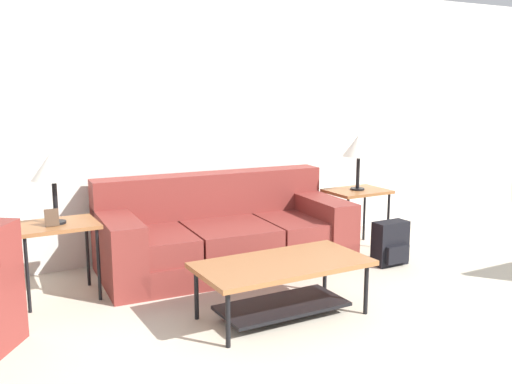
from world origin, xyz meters
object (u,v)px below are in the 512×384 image
couch (224,236)px  backpack (391,244)px  side_table_left (57,232)px  table_lamp_left (53,167)px  side_table_right (357,196)px  table_lamp_right (359,146)px  coffee_table (282,276)px

couch → backpack: (1.36, -0.68, -0.09)m
side_table_left → table_lamp_left: (-0.00, 0.00, 0.50)m
side_table_right → couch: bearing=176.4°
table_lamp_left → backpack: table_lamp_left is taller
side_table_right → table_lamp_right: (0.00, 0.00, 0.50)m
table_lamp_left → backpack: (2.81, -0.59, -0.84)m
table_lamp_right → backpack: size_ratio=1.37×
side_table_right → table_lamp_left: (-2.88, 0.00, 0.50)m
table_lamp_right → couch: bearing=176.4°
side_table_right → table_lamp_left: table_lamp_left is taller
table_lamp_left → couch: bearing=3.6°
table_lamp_left → table_lamp_right: bearing=0.0°
coffee_table → table_lamp_left: size_ratio=2.20×
coffee_table → side_table_right: side_table_right is taller
side_table_right → backpack: size_ratio=1.48×
side_table_right → table_lamp_left: 2.93m
table_lamp_right → backpack: table_lamp_right is taller
coffee_table → side_table_left: side_table_left is taller
couch → table_lamp_left: size_ratio=4.07×
table_lamp_left → backpack: bearing=-11.9°
backpack → side_table_left: bearing=168.1°
table_lamp_left → table_lamp_right: size_ratio=1.00×
couch → table_lamp_right: (1.44, -0.09, 0.74)m
coffee_table → couch: bearing=84.1°
side_table_left → table_lamp_left: 0.50m
side_table_left → table_lamp_right: (2.88, 0.00, 0.50)m
coffee_table → table_lamp_left: 1.88m
table_lamp_right → backpack: 1.03m
side_table_left → table_lamp_left: bearing=104.0°
couch → table_lamp_right: table_lamp_right is taller
side_table_left → side_table_right: same height
couch → backpack: couch is taller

